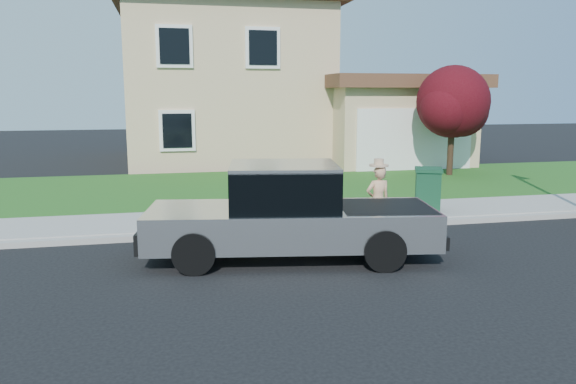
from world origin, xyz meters
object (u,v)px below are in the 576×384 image
Objects in this scene: woman at (378,200)px; trash_bin at (428,189)px; ornamental_tree at (454,105)px; pickup_truck at (290,215)px.

trash_bin is at bearing -148.03° from woman.
ornamental_tree reaches higher than trash_bin.
pickup_truck is 4.86m from trash_bin.
ornamental_tree reaches higher than pickup_truck.
ornamental_tree is at bearing 80.19° from trash_bin.
pickup_truck reaches higher than trash_bin.
woman is at bearing -127.65° from ornamental_tree.
ornamental_tree is (5.57, 7.23, 1.77)m from woman.
ornamental_tree is 7.04m from trash_bin.
trash_bin is (-3.69, -5.69, -1.87)m from ornamental_tree.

